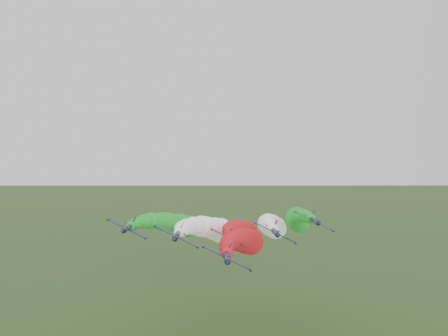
{
  "coord_description": "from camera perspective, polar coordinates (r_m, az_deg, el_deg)",
  "views": [
    {
      "loc": [
        -7.09,
        -84.04,
        48.24
      ],
      "look_at": [
        -6.26,
        -2.16,
        47.58
      ],
      "focal_mm": 35.0,
      "sensor_mm": 36.0,
      "label": 1
    }
  ],
  "objects": [
    {
      "name": "jet_inner_right",
      "position": [
        122.62,
        6.28,
        -7.54
      ],
      "size": [
        14.68,
        63.88,
        12.66
      ],
      "rotation": [
        0.0,
        0.46,
        0.0
      ],
      "color": "black",
      "rests_on": "ground"
    },
    {
      "name": "jet_lead",
      "position": [
        112.35,
        2.45,
        -9.5
      ],
      "size": [
        15.23,
        64.42,
        13.2
      ],
      "rotation": [
        0.0,
        0.46,
        0.0
      ],
      "color": "black",
      "rests_on": "ground"
    },
    {
      "name": "jet_outer_left",
      "position": [
        128.82,
        -6.54,
        -7.26
      ],
      "size": [
        15.04,
        64.23,
        13.01
      ],
      "rotation": [
        0.0,
        0.46,
        0.0
      ],
      "color": "black",
      "rests_on": "ground"
    },
    {
      "name": "jet_inner_left",
      "position": [
        118.93,
        -1.9,
        -7.87
      ],
      "size": [
        15.27,
        64.47,
        13.25
      ],
      "rotation": [
        0.0,
        0.46,
        0.0
      ],
      "color": "black",
      "rests_on": "ground"
    },
    {
      "name": "jet_trail",
      "position": [
        139.61,
        2.16,
        -8.13
      ],
      "size": [
        15.22,
        64.41,
        13.19
      ],
      "rotation": [
        0.0,
        0.46,
        0.0
      ],
      "color": "black",
      "rests_on": "ground"
    },
    {
      "name": "jet_outer_right",
      "position": [
        128.65,
        9.69,
        -6.56
      ],
      "size": [
        14.74,
        63.93,
        12.71
      ],
      "rotation": [
        0.0,
        0.46,
        0.0
      ],
      "color": "black",
      "rests_on": "ground"
    }
  ]
}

